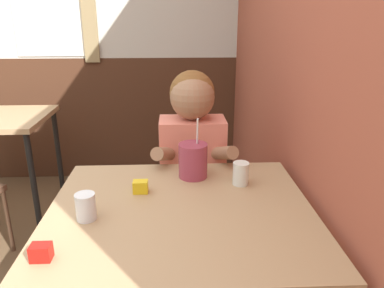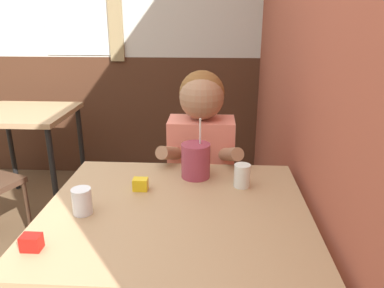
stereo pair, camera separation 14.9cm
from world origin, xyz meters
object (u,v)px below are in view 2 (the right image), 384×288
object	(u,v)px
background_table	(25,125)
cocktail_pitcher	(196,160)
main_table	(176,224)
person_seated	(201,173)

from	to	relation	value
background_table	cocktail_pitcher	size ratio (longest dim) A/B	2.87
main_table	cocktail_pitcher	xyz separation A→B (m)	(0.06, 0.29, 0.15)
person_seated	cocktail_pitcher	xyz separation A→B (m)	(-0.01, -0.33, 0.20)
background_table	person_seated	world-z (taller)	person_seated
main_table	background_table	distance (m)	1.88
cocktail_pitcher	main_table	bearing A→B (deg)	-101.69
cocktail_pitcher	person_seated	bearing A→B (deg)	87.72
background_table	cocktail_pitcher	world-z (taller)	cocktail_pitcher
cocktail_pitcher	background_table	bearing A→B (deg)	140.76
person_seated	cocktail_pitcher	bearing A→B (deg)	-92.28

